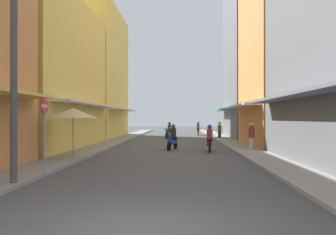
# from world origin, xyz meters

# --- Properties ---
(ground_plane) EXTENTS (100.35, 100.35, 0.00)m
(ground_plane) POSITION_xyz_m (0.00, 18.81, 0.00)
(ground_plane) COLOR #4C4C4F
(sidewalk_left) EXTENTS (1.71, 53.61, 0.12)m
(sidewalk_left) POSITION_xyz_m (-4.64, 18.81, 0.06)
(sidewalk_left) COLOR gray
(sidewalk_left) RESTS_ON ground
(sidewalk_right) EXTENTS (1.71, 53.61, 0.12)m
(sidewalk_right) POSITION_xyz_m (4.64, 18.81, 0.06)
(sidewalk_right) COLOR #9E9991
(sidewalk_right) RESTS_ON ground
(building_left_mid) EXTENTS (7.05, 11.82, 9.52)m
(building_left_mid) POSITION_xyz_m (-8.48, 14.71, 4.76)
(building_left_mid) COLOR #EFD159
(building_left_mid) RESTS_ON ground
(building_left_far) EXTENTS (7.05, 11.14, 12.78)m
(building_left_far) POSITION_xyz_m (-8.49, 26.52, 6.38)
(building_left_far) COLOR #EFD159
(building_left_far) RESTS_ON ground
(building_right_mid) EXTENTS (7.05, 8.07, 17.79)m
(building_right_mid) POSITION_xyz_m (8.49, 17.29, 8.89)
(building_right_mid) COLOR #D88C4C
(building_right_mid) RESTS_ON ground
(building_right_far) EXTENTS (7.05, 8.83, 16.09)m
(building_right_far) POSITION_xyz_m (8.49, 26.39, 8.04)
(building_right_far) COLOR slate
(building_right_far) RESTS_ON ground
(motorbike_maroon) EXTENTS (0.55, 1.81, 1.58)m
(motorbike_maroon) POSITION_xyz_m (2.38, 13.19, 0.70)
(motorbike_maroon) COLOR black
(motorbike_maroon) RESTS_ON ground
(motorbike_blue) EXTENTS (0.72, 1.75, 1.58)m
(motorbike_blue) POSITION_xyz_m (0.20, 14.22, 0.70)
(motorbike_blue) COLOR black
(motorbike_blue) RESTS_ON ground
(motorbike_orange) EXTENTS (0.55, 1.81, 1.58)m
(motorbike_orange) POSITION_xyz_m (2.72, 31.53, 0.70)
(motorbike_orange) COLOR black
(motorbike_orange) RESTS_ON ground
(motorbike_green) EXTENTS (0.73, 1.75, 1.58)m
(motorbike_green) POSITION_xyz_m (-0.43, 25.48, 0.70)
(motorbike_green) COLOR black
(motorbike_green) RESTS_ON ground
(pedestrian_crossing) EXTENTS (0.44, 0.44, 1.64)m
(pedestrian_crossing) POSITION_xyz_m (4.36, 24.76, 0.92)
(pedestrian_crossing) COLOR #262628
(pedestrian_crossing) RESTS_ON ground
(pedestrian_far) EXTENTS (0.44, 0.44, 1.72)m
(pedestrian_far) POSITION_xyz_m (4.93, 13.89, 0.97)
(pedestrian_far) COLOR beige
(pedestrian_far) RESTS_ON ground
(vendor_umbrella) EXTENTS (2.17, 2.17, 2.41)m
(vendor_umbrella) POSITION_xyz_m (-4.23, 9.10, 2.18)
(vendor_umbrella) COLOR #99999E
(vendor_umbrella) RESTS_ON ground
(utility_pole) EXTENTS (0.20, 1.20, 7.87)m
(utility_pole) POSITION_xyz_m (-4.03, 3.54, 4.01)
(utility_pole) COLOR #4C4C4F
(utility_pole) RESTS_ON ground
(street_sign_no_entry) EXTENTS (0.07, 0.60, 2.65)m
(street_sign_no_entry) POSITION_xyz_m (-3.93, 5.32, 1.72)
(street_sign_no_entry) COLOR gray
(street_sign_no_entry) RESTS_ON ground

